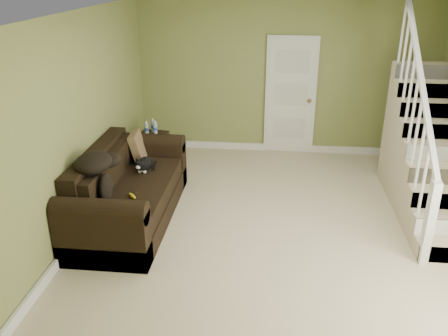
% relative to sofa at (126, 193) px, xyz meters
% --- Properties ---
extents(floor, '(5.00, 5.50, 0.01)m').
position_rel_sofa_xyz_m(floor, '(2.02, -0.03, -0.36)').
color(floor, '#C8B691').
rests_on(floor, ground).
extents(ceiling, '(5.00, 5.50, 0.01)m').
position_rel_sofa_xyz_m(ceiling, '(2.02, -0.03, 2.24)').
color(ceiling, white).
rests_on(ceiling, wall_back).
extents(wall_back, '(5.00, 0.04, 2.60)m').
position_rel_sofa_xyz_m(wall_back, '(2.02, 2.72, 0.94)').
color(wall_back, olive).
rests_on(wall_back, floor).
extents(wall_front, '(5.00, 0.04, 2.60)m').
position_rel_sofa_xyz_m(wall_front, '(2.02, -2.78, 0.94)').
color(wall_front, olive).
rests_on(wall_front, floor).
extents(wall_left, '(0.04, 5.50, 2.60)m').
position_rel_sofa_xyz_m(wall_left, '(-0.48, -0.03, 0.94)').
color(wall_left, olive).
rests_on(wall_left, floor).
extents(baseboard_back, '(5.00, 0.04, 0.12)m').
position_rel_sofa_xyz_m(baseboard_back, '(2.02, 2.69, -0.30)').
color(baseboard_back, white).
rests_on(baseboard_back, floor).
extents(baseboard_left, '(0.04, 5.50, 0.12)m').
position_rel_sofa_xyz_m(baseboard_left, '(-0.45, -0.03, -0.30)').
color(baseboard_left, white).
rests_on(baseboard_left, floor).
extents(door, '(0.86, 0.12, 2.02)m').
position_rel_sofa_xyz_m(door, '(2.12, 2.67, 0.65)').
color(door, white).
rests_on(door, floor).
extents(staircase, '(1.00, 2.51, 2.82)m').
position_rel_sofa_xyz_m(staircase, '(4.02, 0.93, 0.28)').
color(staircase, '#C8B691').
rests_on(staircase, floor).
extents(sofa, '(1.03, 2.38, 0.94)m').
position_rel_sofa_xyz_m(sofa, '(0.00, 0.00, 0.00)').
color(sofa, black).
rests_on(sofa, floor).
extents(side_table, '(0.49, 0.49, 0.77)m').
position_rel_sofa_xyz_m(side_table, '(-0.11, 1.82, -0.08)').
color(side_table, black).
rests_on(side_table, floor).
extents(cat, '(0.23, 0.50, 0.24)m').
position_rel_sofa_xyz_m(cat, '(0.14, 0.41, 0.24)').
color(cat, black).
rests_on(cat, sofa).
extents(banana, '(0.14, 0.15, 0.05)m').
position_rel_sofa_xyz_m(banana, '(0.20, -0.40, 0.17)').
color(banana, yellow).
rests_on(banana, sofa).
extents(throw_pillow, '(0.24, 0.44, 0.43)m').
position_rel_sofa_xyz_m(throw_pillow, '(-0.04, 0.76, 0.36)').
color(throw_pillow, '#4B331E').
rests_on(throw_pillow, sofa).
extents(throw_blanket, '(0.50, 0.60, 0.22)m').
position_rel_sofa_xyz_m(throw_blanket, '(-0.20, -0.47, 0.62)').
color(throw_blanket, black).
rests_on(throw_blanket, sofa).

